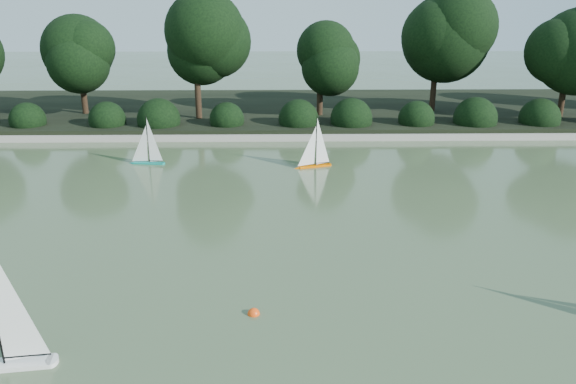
% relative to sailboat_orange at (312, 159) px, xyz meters
% --- Properties ---
extents(ground, '(80.00, 80.00, 0.00)m').
position_rel_sailboat_orange_xyz_m(ground, '(-0.43, -6.13, -0.22)').
color(ground, '#3D4E2F').
rests_on(ground, ground).
extents(pond_coping, '(40.00, 0.35, 0.18)m').
position_rel_sailboat_orange_xyz_m(pond_coping, '(-0.43, 2.87, -0.13)').
color(pond_coping, gray).
rests_on(pond_coping, ground).
extents(far_bank, '(40.00, 8.00, 0.30)m').
position_rel_sailboat_orange_xyz_m(far_bank, '(-0.43, 6.87, -0.07)').
color(far_bank, black).
rests_on(far_bank, ground).
extents(tree_line, '(26.31, 3.93, 4.39)m').
position_rel_sailboat_orange_xyz_m(tree_line, '(0.80, 5.31, 2.42)').
color(tree_line, black).
rests_on(tree_line, ground).
extents(shrub_hedge, '(29.10, 1.10, 1.10)m').
position_rel_sailboat_orange_xyz_m(shrub_hedge, '(-0.43, 3.77, 0.23)').
color(shrub_hedge, black).
rests_on(shrub_hedge, ground).
extents(sailboat_orange, '(1.00, 0.45, 1.38)m').
position_rel_sailboat_orange_xyz_m(sailboat_orange, '(0.00, 0.00, 0.00)').
color(sailboat_orange, '#ED6400').
rests_on(sailboat_orange, ground).
extents(sailboat_teal, '(0.97, 0.26, 1.32)m').
position_rel_sailboat_orange_xyz_m(sailboat_teal, '(-4.24, 0.39, -0.01)').
color(sailboat_teal, '#0C8778').
rests_on(sailboat_teal, ground).
extents(race_buoy, '(0.17, 0.17, 0.17)m').
position_rel_sailboat_orange_xyz_m(race_buoy, '(-1.17, -6.95, -0.22)').
color(race_buoy, '#FF480D').
rests_on(race_buoy, ground).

